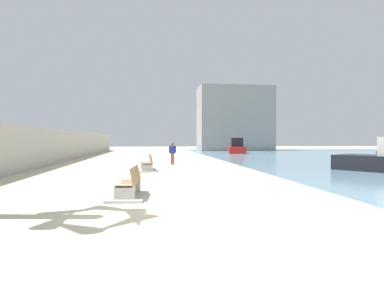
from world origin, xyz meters
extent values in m
plane|color=beige|center=(0.00, 18.00, 0.00)|extent=(120.00, 120.00, 0.00)
cube|color=#ADAAA3|center=(-7.50, 18.00, 1.32)|extent=(0.80, 64.00, 2.64)
cube|color=#ADAAA3|center=(-0.83, 1.62, 0.25)|extent=(0.61, 0.25, 0.50)
cube|color=#ADAAA3|center=(-0.72, 3.01, 0.25)|extent=(0.61, 0.25, 0.50)
cube|color=#997047|center=(-0.78, 2.32, 0.45)|extent=(0.63, 1.63, 0.06)
cube|color=#997047|center=(-0.55, 2.30, 0.73)|extent=(0.29, 1.61, 0.50)
cube|color=#ADAAA3|center=(-0.78, 2.32, 0.04)|extent=(1.26, 2.18, 0.08)
cube|color=#ADAAA3|center=(-0.27, 10.56, 0.25)|extent=(0.61, 0.24, 0.50)
cube|color=#ADAAA3|center=(-0.38, 11.96, 0.25)|extent=(0.61, 0.24, 0.50)
cube|color=#997047|center=(-0.33, 11.26, 0.45)|extent=(0.62, 1.63, 0.06)
cube|color=#997047|center=(-0.10, 11.27, 0.73)|extent=(0.28, 1.61, 0.50)
cube|color=#ADAAA3|center=(-0.33, 11.26, 0.04)|extent=(1.25, 2.18, 0.08)
cylinder|color=#B22D33|center=(1.54, 16.00, 0.40)|extent=(0.12, 0.12, 0.80)
cylinder|color=#B22D33|center=(1.42, 16.04, 0.40)|extent=(0.12, 0.12, 0.80)
cube|color=navy|center=(1.48, 16.02, 1.08)|extent=(0.36, 0.26, 0.56)
sphere|color=brown|center=(1.48, 16.02, 1.50)|extent=(0.22, 0.22, 0.22)
cylinder|color=navy|center=(1.69, 15.96, 1.11)|extent=(0.09, 0.09, 0.51)
cylinder|color=navy|center=(1.27, 16.08, 1.11)|extent=(0.09, 0.09, 0.51)
cube|color=red|center=(11.14, 34.87, 0.48)|extent=(3.07, 5.85, 0.88)
cube|color=black|center=(10.99, 34.05, 1.48)|extent=(1.88, 2.68, 1.12)
cube|color=gray|center=(13.73, 46.00, 5.26)|extent=(12.00, 6.00, 10.53)
camera|label=1|loc=(-0.05, -8.37, 1.83)|focal=31.34mm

